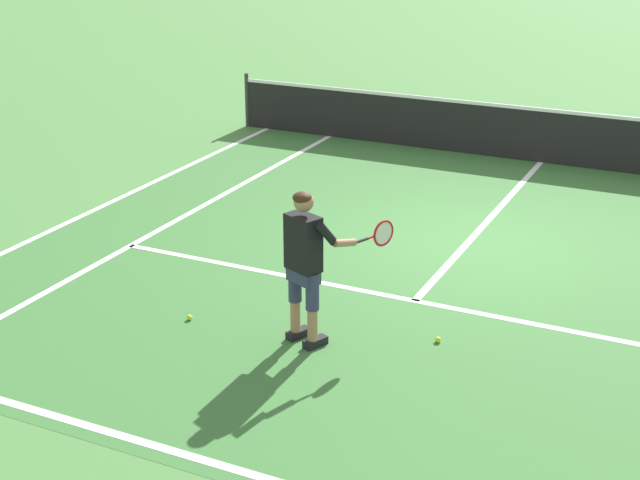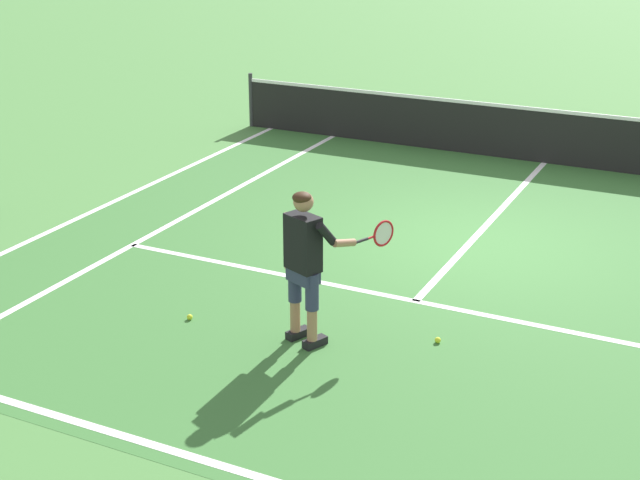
{
  "view_description": "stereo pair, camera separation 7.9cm",
  "coord_description": "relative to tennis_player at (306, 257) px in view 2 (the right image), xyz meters",
  "views": [
    {
      "loc": [
        3.32,
        -11.62,
        4.68
      ],
      "look_at": [
        -0.71,
        -3.22,
        1.05
      ],
      "focal_mm": 52.29,
      "sensor_mm": 36.0,
      "label": 1
    },
    {
      "loc": [
        3.39,
        -11.58,
        4.68
      ],
      "look_at": [
        -0.71,
        -3.22,
        1.05
      ],
      "focal_mm": 52.29,
      "sensor_mm": 36.0,
      "label": 2
    }
  ],
  "objects": [
    {
      "name": "tennis_player",
      "position": [
        0.0,
        0.0,
        0.0
      ],
      "size": [
        0.96,
        0.98,
        1.71
      ],
      "color": "black",
      "rests_on": "ground"
    },
    {
      "name": "line_baseline",
      "position": [
        0.69,
        -2.35,
        -0.99
      ],
      "size": [
        10.98,
        0.1,
        0.01
      ],
      "primitive_type": "cube",
      "color": "white",
      "rests_on": "ground"
    },
    {
      "name": "court_inner_surface",
      "position": [
        0.69,
        2.77,
        -0.99
      ],
      "size": [
        10.98,
        10.64,
        0.0
      ],
      "primitive_type": "cube",
      "color": "#387033",
      "rests_on": "ground"
    },
    {
      "name": "tennis_net",
      "position": [
        0.69,
        7.89,
        -0.49
      ],
      "size": [
        11.96,
        0.08,
        1.07
      ],
      "color": "#333338",
      "rests_on": "ground"
    },
    {
      "name": "line_singles_left",
      "position": [
        -3.42,
        2.77,
        -0.99
      ],
      "size": [
        0.1,
        10.24,
        0.01
      ],
      "primitive_type": "cube",
      "color": "white",
      "rests_on": "ground"
    },
    {
      "name": "line_doubles_left",
      "position": [
        -4.8,
        2.77,
        -0.99
      ],
      "size": [
        0.1,
        10.24,
        0.01
      ],
      "primitive_type": "cube",
      "color": "white",
      "rests_on": "ground"
    },
    {
      "name": "line_centre_service",
      "position": [
        0.69,
        4.69,
        -0.99
      ],
      "size": [
        0.1,
        6.4,
        0.01
      ],
      "primitive_type": "cube",
      "color": "white",
      "rests_on": "ground"
    },
    {
      "name": "line_service",
      "position": [
        0.69,
        1.49,
        -0.99
      ],
      "size": [
        8.23,
        0.1,
        0.01
      ],
      "primitive_type": "cube",
      "color": "white",
      "rests_on": "ground"
    },
    {
      "name": "ground_plane",
      "position": [
        0.69,
        3.6,
        -0.99
      ],
      "size": [
        80.0,
        80.0,
        0.0
      ],
      "primitive_type": "plane",
      "color": "#477F3D"
    },
    {
      "name": "tennis_ball_by_baseline",
      "position": [
        1.28,
        0.61,
        -0.96
      ],
      "size": [
        0.07,
        0.07,
        0.07
      ],
      "primitive_type": "sphere",
      "color": "#CCE02D",
      "rests_on": "ground"
    },
    {
      "name": "tennis_ball_near_feet",
      "position": [
        -1.43,
        -0.09,
        -0.96
      ],
      "size": [
        0.07,
        0.07,
        0.07
      ],
      "primitive_type": "sphere",
      "color": "#CCE02D",
      "rests_on": "ground"
    }
  ]
}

